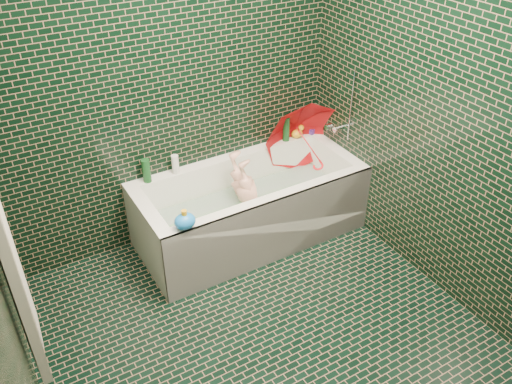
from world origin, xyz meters
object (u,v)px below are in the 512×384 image
bath_toy (185,221)px  rubber_duck (298,133)px  bathtub (251,214)px  umbrella (309,145)px  child (251,201)px

bath_toy → rubber_duck: bearing=31.0°
bathtub → bath_toy: 0.84m
rubber_duck → umbrella: bearing=-101.1°
child → bathtub: bearing=-24.2°
bathtub → child: 0.10m
bathtub → rubber_duck: rubber_duck is taller
bath_toy → umbrella: bearing=23.5°
rubber_duck → bath_toy: bearing=-155.3°
child → umbrella: (0.58, 0.09, 0.28)m
bathtub → child: (0.02, 0.03, 0.10)m
child → rubber_duck: 0.75m
bathtub → umbrella: (0.60, 0.12, 0.38)m
rubber_duck → bath_toy: size_ratio=0.83×
umbrella → child: bearing=-158.7°
bathtub → rubber_duck: bearing=27.2°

